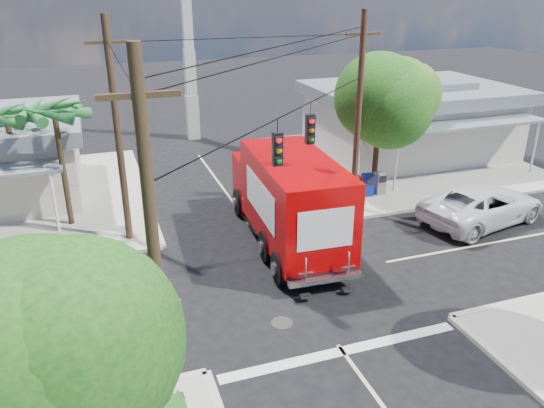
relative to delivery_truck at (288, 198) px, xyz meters
name	(u,v)px	position (x,y,z in m)	size (l,w,h in m)	color
ground	(290,280)	(-0.99, -2.87, -1.96)	(120.00, 120.00, 0.00)	black
sidewalk_ne	(393,160)	(9.89, 8.01, -1.89)	(14.12, 14.12, 0.14)	#9E998F
road_markings	(306,301)	(-0.99, -4.35, -1.96)	(32.00, 32.00, 0.01)	beige
building_ne	(410,118)	(11.51, 9.09, 0.36)	(11.80, 10.20, 4.50)	beige
radio_tower	(189,55)	(-0.49, 17.13, 3.68)	(0.80, 0.80, 17.00)	silver
tree_sw_front	(67,346)	(-7.98, -10.42, 2.37)	(3.88, 3.78, 6.03)	#422D1C
tree_ne_front	(381,100)	(6.22, 3.88, 2.80)	(4.21, 4.14, 6.66)	#422D1C
tree_ne_back	(402,100)	(8.82, 6.08, 2.23)	(3.77, 3.66, 5.82)	#422D1C
palm_nw_front	(54,114)	(-8.49, 4.63, 3.08)	(3.01, 3.08, 5.59)	#422D1C
palm_nw_back	(6,119)	(-10.49, 6.13, 2.71)	(3.01, 3.08, 5.19)	#422D1C
utility_poles	(233,148)	(-2.58, -1.27, 2.71)	(12.00, 10.68, 9.00)	#473321
vending_boxes	(367,185)	(5.51, 3.33, -1.27)	(1.90, 0.50, 1.10)	red
delivery_truck	(288,198)	(0.00, 0.00, 0.00)	(3.27, 9.06, 3.86)	black
parked_car	(483,204)	(8.95, -0.96, -1.11)	(2.81, 6.09, 1.69)	silver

